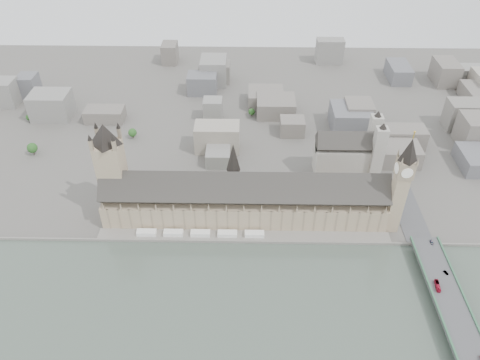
{
  "coord_description": "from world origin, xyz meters",
  "views": [
    {
      "loc": [
        2.56,
        -317.4,
        307.04
      ],
      "look_at": [
        -4.22,
        39.82,
        30.54
      ],
      "focal_mm": 35.0,
      "sensor_mm": 36.0,
      "label": 1
    }
  ],
  "objects_px": {
    "westminster_abbey": "(349,154)",
    "car_silver": "(446,273)",
    "palace_of_westminster": "(244,200)",
    "elizabeth_tower": "(402,179)",
    "car_approach": "(432,242)",
    "westminster_bridge": "(450,308)",
    "red_bus_north": "(437,286)",
    "victoria_tower": "(111,166)"
  },
  "relations": [
    {
      "from": "car_silver",
      "to": "car_approach",
      "type": "xyz_separation_m",
      "value": [
        -1.11,
        34.75,
        0.03
      ]
    },
    {
      "from": "palace_of_westminster",
      "to": "victoria_tower",
      "type": "bearing_deg",
      "value": 177.04
    },
    {
      "from": "victoria_tower",
      "to": "car_silver",
      "type": "distance_m",
      "value": 304.28
    },
    {
      "from": "palace_of_westminster",
      "to": "westminster_abbey",
      "type": "xyz_separation_m",
      "value": [
        110.92,
        75.3,
        2.38
      ]
    },
    {
      "from": "palace_of_westminster",
      "to": "westminster_abbey",
      "type": "height_order",
      "value": "westminster_abbey"
    },
    {
      "from": "palace_of_westminster",
      "to": "westminster_bridge",
      "type": "xyz_separation_m",
      "value": [
        162.0,
        -107.2,
        -17.58
      ]
    },
    {
      "from": "car_silver",
      "to": "car_approach",
      "type": "bearing_deg",
      "value": 66.9
    },
    {
      "from": "elizabeth_tower",
      "to": "car_approach",
      "type": "height_order",
      "value": "elizabeth_tower"
    },
    {
      "from": "westminster_bridge",
      "to": "palace_of_westminster",
      "type": "bearing_deg",
      "value": 146.51
    },
    {
      "from": "westminster_bridge",
      "to": "westminster_abbey",
      "type": "xyz_separation_m",
      "value": [
        -51.08,
        182.5,
        19.96
      ]
    },
    {
      "from": "red_bus_north",
      "to": "westminster_bridge",
      "type": "bearing_deg",
      "value": -63.27
    },
    {
      "from": "victoria_tower",
      "to": "westminster_bridge",
      "type": "xyz_separation_m",
      "value": [
        284.0,
        -113.5,
        -50.08
      ]
    },
    {
      "from": "palace_of_westminster",
      "to": "elizabeth_tower",
      "type": "distance_m",
      "value": 142.94
    },
    {
      "from": "elizabeth_tower",
      "to": "westminster_abbey",
      "type": "relative_size",
      "value": 1.58
    },
    {
      "from": "westminster_abbey",
      "to": "victoria_tower",
      "type": "bearing_deg",
      "value": -163.5
    },
    {
      "from": "victoria_tower",
      "to": "car_approach",
      "type": "xyz_separation_m",
      "value": [
        288.42,
        -47.74,
        -44.15
      ]
    },
    {
      "from": "car_silver",
      "to": "elizabeth_tower",
      "type": "bearing_deg",
      "value": 89.67
    },
    {
      "from": "westminster_abbey",
      "to": "red_bus_north",
      "type": "distance_m",
      "value": 172.55
    },
    {
      "from": "victoria_tower",
      "to": "westminster_abbey",
      "type": "xyz_separation_m",
      "value": [
        232.92,
        69.0,
        -30.12
      ]
    },
    {
      "from": "elizabeth_tower",
      "to": "red_bus_north",
      "type": "distance_m",
      "value": 93.29
    },
    {
      "from": "palace_of_westminster",
      "to": "red_bus_north",
      "type": "height_order",
      "value": "palace_of_westminster"
    },
    {
      "from": "westminster_bridge",
      "to": "car_approach",
      "type": "bearing_deg",
      "value": 86.15
    },
    {
      "from": "palace_of_westminster",
      "to": "car_silver",
      "type": "distance_m",
      "value": 184.42
    },
    {
      "from": "palace_of_westminster",
      "to": "westminster_abbey",
      "type": "bearing_deg",
      "value": 34.17
    },
    {
      "from": "elizabeth_tower",
      "to": "red_bus_north",
      "type": "height_order",
      "value": "elizabeth_tower"
    },
    {
      "from": "elizabeth_tower",
      "to": "victoria_tower",
      "type": "bearing_deg",
      "value": 176.04
    },
    {
      "from": "elizabeth_tower",
      "to": "westminster_bridge",
      "type": "bearing_deg",
      "value": -75.89
    },
    {
      "from": "westminster_bridge",
      "to": "car_approach",
      "type": "relative_size",
      "value": 58.83
    },
    {
      "from": "elizabeth_tower",
      "to": "car_silver",
      "type": "bearing_deg",
      "value": -65.4
    },
    {
      "from": "red_bus_north",
      "to": "car_silver",
      "type": "distance_m",
      "value": 18.76
    },
    {
      "from": "westminster_abbey",
      "to": "car_silver",
      "type": "relative_size",
      "value": 14.58
    },
    {
      "from": "car_silver",
      "to": "car_approach",
      "type": "distance_m",
      "value": 34.77
    },
    {
      "from": "elizabeth_tower",
      "to": "car_approach",
      "type": "bearing_deg",
      "value": -46.3
    },
    {
      "from": "westminster_bridge",
      "to": "car_silver",
      "type": "relative_size",
      "value": 69.67
    },
    {
      "from": "westminster_abbey",
      "to": "car_approach",
      "type": "relative_size",
      "value": 12.31
    },
    {
      "from": "palace_of_westminster",
      "to": "car_approach",
      "type": "distance_m",
      "value": 171.9
    },
    {
      "from": "victoria_tower",
      "to": "westminster_bridge",
      "type": "bearing_deg",
      "value": -21.78
    },
    {
      "from": "westminster_bridge",
      "to": "red_bus_north",
      "type": "relative_size",
      "value": 27.04
    },
    {
      "from": "palace_of_westminster",
      "to": "elizabeth_tower",
      "type": "xyz_separation_m",
      "value": [
        138.0,
        -11.7,
        35.38
      ]
    },
    {
      "from": "red_bus_north",
      "to": "car_approach",
      "type": "height_order",
      "value": "red_bus_north"
    },
    {
      "from": "car_approach",
      "to": "westminster_bridge",
      "type": "bearing_deg",
      "value": -99.18
    },
    {
      "from": "victoria_tower",
      "to": "westminster_abbey",
      "type": "relative_size",
      "value": 1.47
    }
  ]
}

